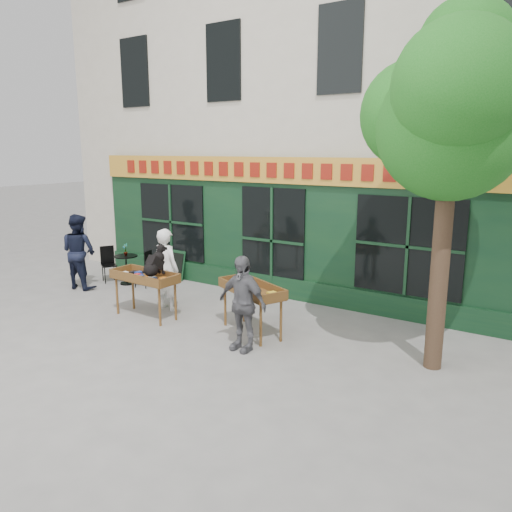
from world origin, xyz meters
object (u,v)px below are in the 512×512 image
Objects in this scene: dog at (154,260)px; man_right at (242,303)px; book_cart_right at (252,292)px; man_left at (79,251)px; book_cart_center at (145,279)px; woman at (166,269)px; bistro_table at (126,264)px.

man_right is at bearing -4.00° from dog.
man_left is (-5.43, 0.27, 0.13)m from book_cart_right.
man_right is at bearing -4.23° from book_cart_center.
dog is 0.87m from woman.
man_right is at bearing -44.16° from book_cart_right.
book_cart_center is 2.01× the size of bistro_table.
bistro_table is (-2.34, 1.60, -0.28)m from book_cart_center.
woman is 2.86m from man_right.
man_right is 2.24× the size of bistro_table.
book_cart_center is at bearing -34.43° from bistro_table.
dog is 0.32× the size of man_left.
woman reaches higher than bistro_table.
dog is 0.35× the size of man_right.
book_cart_right is 4.88m from bistro_table.
book_cart_center reaches higher than bistro_table.
woman is at bearing -161.02° from book_cart_right.
man_right is at bearing 162.70° from woman.
dog reaches higher than book_cart_center.
man_right is (2.69, -0.96, -0.05)m from woman.
woman is 1.11× the size of book_cart_right.
book_cart_right is at bearing 115.84° from man_right.
bistro_table is (-2.34, 0.95, -0.36)m from woman.
woman is (-0.35, 0.70, -0.39)m from dog.
man_left reaches higher than woman.
book_cart_center is at bearing 174.25° from dog.
woman is 1.06× the size of man_right.
dog is 2.15m from book_cart_right.
book_cart_center is at bearing 92.38° from woman.
book_cart_center is 2.54× the size of dog.
book_cart_right is (2.39, -0.21, -0.08)m from woman.
woman is 2.40m from book_cart_right.
dog is at bearing -5.75° from book_cart_center.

